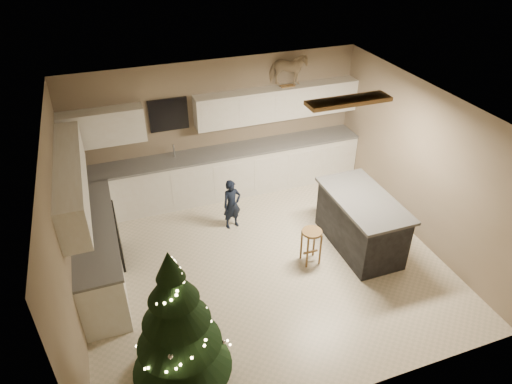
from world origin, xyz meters
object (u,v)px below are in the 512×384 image
(bar_stool, at_px, (312,239))
(rocking_horse, at_px, (288,70))
(christmas_tree, at_px, (178,331))
(island, at_px, (361,222))
(toddler, at_px, (232,204))

(bar_stool, xyz_separation_m, rocking_horse, (0.60, 2.54, 1.86))
(christmas_tree, relative_size, rocking_horse, 2.60)
(bar_stool, xyz_separation_m, christmas_tree, (-2.37, -1.39, 0.36))
(island, relative_size, bar_stool, 2.79)
(christmas_tree, bearing_deg, toddler, 61.47)
(christmas_tree, bearing_deg, rocking_horse, 52.83)
(christmas_tree, relative_size, toddler, 2.13)
(island, bearing_deg, toddler, 146.28)
(island, bearing_deg, rocking_horse, 97.71)
(toddler, bearing_deg, christmas_tree, -128.21)
(island, relative_size, rocking_horse, 2.23)
(island, relative_size, christmas_tree, 0.86)
(bar_stool, relative_size, rocking_horse, 0.80)
(island, relative_size, toddler, 1.82)
(bar_stool, bearing_deg, island, 5.93)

